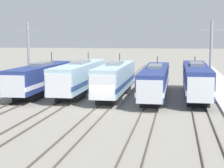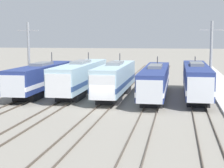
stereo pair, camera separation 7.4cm
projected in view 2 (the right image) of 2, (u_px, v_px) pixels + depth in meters
name	position (u px, v px, depth m)	size (l,w,h in m)	color
ground_plane	(103.00, 109.00, 38.31)	(400.00, 400.00, 0.00)	gray
rail_pair_far_left	(13.00, 105.00, 39.98)	(1.50, 120.00, 0.15)	#4C4238
rail_pair_center_left	(57.00, 107.00, 39.14)	(1.51, 120.00, 0.15)	#4C4238
rail_pair_center	(103.00, 108.00, 38.31)	(1.51, 120.00, 0.15)	#4C4238
rail_pair_center_right	(150.00, 110.00, 37.47)	(1.51, 120.00, 0.15)	#4C4238
rail_pair_far_right	(200.00, 112.00, 36.63)	(1.50, 120.00, 0.15)	#4C4238
locomotive_far_left	(41.00, 78.00, 47.76)	(3.06, 17.86, 5.22)	black
locomotive_center_left	(80.00, 77.00, 48.14)	(3.10, 19.19, 5.17)	#232326
locomotive_center	(115.00, 79.00, 45.35)	(2.95, 16.54, 5.20)	#232326
locomotive_center_right	(155.00, 81.00, 44.68)	(2.84, 19.47, 4.79)	black
locomotive_far_right	(196.00, 80.00, 44.79)	(2.85, 18.62, 4.80)	black
catenary_tower_left	(29.00, 55.00, 51.64)	(3.05, 0.35, 9.34)	gray
catenary_tower_right	(211.00, 56.00, 47.44)	(3.05, 0.35, 9.34)	gray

